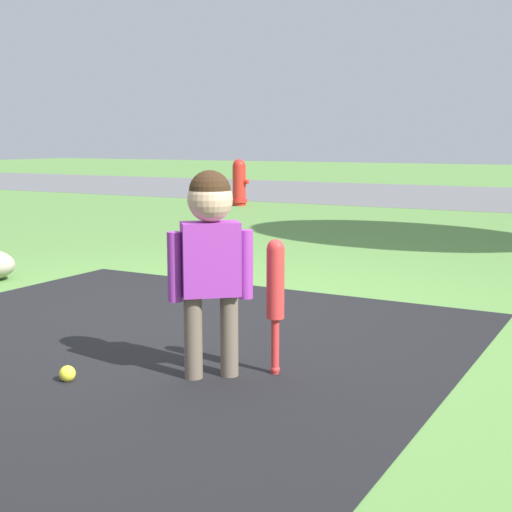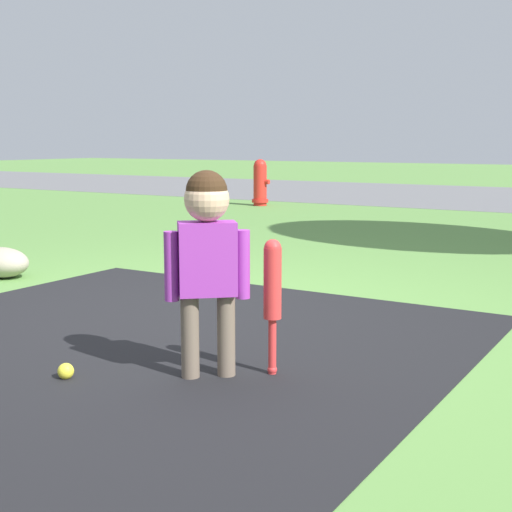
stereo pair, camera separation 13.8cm
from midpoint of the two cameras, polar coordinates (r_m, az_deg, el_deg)
name	(u,v)px [view 2 (the right image)]	position (r m, az deg, el deg)	size (l,w,h in m)	color
ground_plane	(190,317)	(4.23, -4.41, -4.87)	(60.00, 60.00, 0.00)	#5B8C42
child	(207,245)	(3.04, -2.63, 0.90)	(0.29, 0.26, 0.90)	#6B5B4C
baseball_bat	(273,288)	(3.10, 2.61, -2.58)	(0.08, 0.08, 0.61)	red
sports_ball	(66,371)	(3.22, -13.78, -8.95)	(0.07, 0.07, 0.07)	yellow
fire_hydrant	(260,183)	(11.49, 0.68, 5.87)	(0.30, 0.27, 0.74)	red
edging_rock	(0,262)	(5.72, -19.12, -0.49)	(0.50, 0.34, 0.23)	#9E937F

